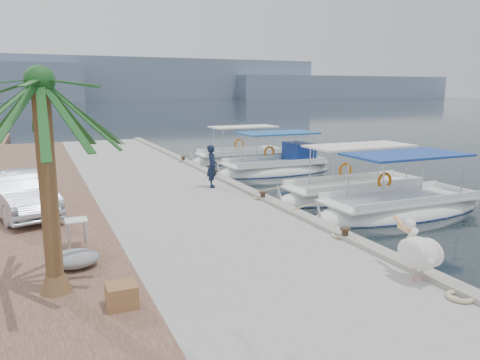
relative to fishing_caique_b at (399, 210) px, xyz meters
name	(u,v)px	position (x,y,z in m)	size (l,w,h in m)	color
ground	(291,223)	(-4.23, 0.56, -0.12)	(400.00, 400.00, 0.00)	black
concrete_quay	(168,194)	(-7.23, 5.56, 0.13)	(6.00, 40.00, 0.50)	gray
quay_curb	(230,181)	(-4.45, 5.56, 0.44)	(0.44, 40.00, 0.12)	gray
cobblestone_strip	(37,206)	(-12.23, 5.56, 0.13)	(4.00, 40.00, 0.50)	brown
distant_hills	(123,82)	(25.39, 202.05, 7.49)	(330.00, 60.00, 18.00)	slate
fishing_caique_b	(399,210)	(0.00, 0.00, 0.00)	(7.28, 2.57, 2.83)	white
fishing_caique_c	(354,195)	(0.08, 2.80, 0.00)	(7.44, 2.27, 2.83)	white
fishing_caique_d	(276,169)	(-0.11, 9.42, 0.07)	(6.85, 2.59, 2.83)	white
fishing_caique_e	(241,160)	(-0.21, 13.95, 0.00)	(6.85, 2.13, 2.83)	white
mooring_bollards	(263,195)	(-4.58, 2.06, 0.57)	(0.28, 20.28, 0.33)	black
pelican	(418,251)	(-4.82, -5.81, 1.01)	(0.74, 1.61, 1.24)	tan
fisherman	(212,166)	(-5.47, 5.00, 1.26)	(0.64, 0.42, 1.77)	black
date_palm	(40,83)	(-11.91, -3.33, 4.51)	(4.60, 4.60, 5.07)	brown
parked_car	(18,194)	(-12.71, 3.34, 1.08)	(1.50, 4.30, 1.42)	silver
wooden_crate	(122,295)	(-10.81, -4.54, 0.60)	(0.55, 0.55, 0.44)	brown
tarp_bundle	(74,259)	(-11.46, -2.12, 0.58)	(1.10, 0.90, 0.40)	gray
folding_table	(77,227)	(-11.27, -0.64, 0.90)	(0.55, 0.55, 0.73)	silver
rope_coil	(460,296)	(-4.73, -6.87, 0.43)	(0.54, 0.54, 0.10)	#C6B284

